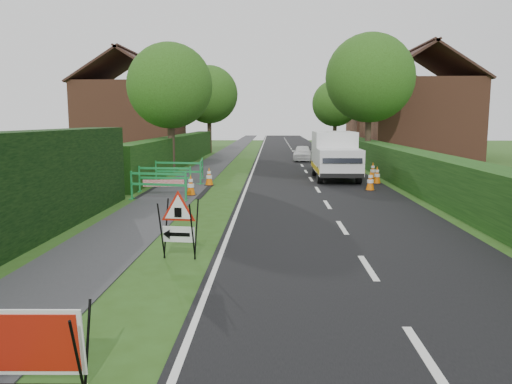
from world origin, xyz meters
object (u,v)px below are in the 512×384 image
object	(u,v)px
red_rect_sign	(33,344)
hatchback_car	(303,153)
triangle_sign	(177,220)
works_van	(335,154)

from	to	relation	value
red_rect_sign	hatchback_car	bearing A→B (deg)	79.63
triangle_sign	works_van	xyz separation A→B (m)	(4.79, 13.75, 0.35)
works_van	triangle_sign	bearing A→B (deg)	-108.88
works_van	hatchback_car	bearing A→B (deg)	95.11
red_rect_sign	works_van	bearing A→B (deg)	72.33
triangle_sign	hatchback_car	size ratio (longest dim) A/B	0.38
red_rect_sign	hatchback_car	xyz separation A→B (m)	(4.47, 29.08, 0.03)
works_van	hatchback_car	distance (m)	10.55
hatchback_car	works_van	bearing A→B (deg)	-81.48
red_rect_sign	hatchback_car	distance (m)	29.43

